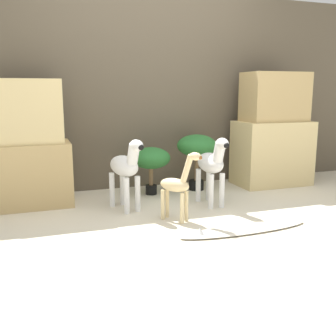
{
  "coord_description": "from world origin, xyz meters",
  "views": [
    {
      "loc": [
        -1.29,
        -2.87,
        1.11
      ],
      "look_at": [
        -0.09,
        0.6,
        0.38
      ],
      "focal_mm": 42.0,
      "sensor_mm": 36.0,
      "label": 1
    }
  ],
  "objects_px": {
    "potted_palm_front": "(151,159)",
    "surfboard": "(243,229)",
    "zebra_right": "(212,164)",
    "potted_palm_back": "(197,148)",
    "giraffe_figurine": "(177,185)",
    "zebra_left": "(126,167)"
  },
  "relations": [
    {
      "from": "potted_palm_front",
      "to": "potted_palm_back",
      "type": "xyz_separation_m",
      "value": [
        0.54,
        0.03,
        0.09
      ]
    },
    {
      "from": "potted_palm_back",
      "to": "surfboard",
      "type": "relative_size",
      "value": 0.55
    },
    {
      "from": "zebra_left",
      "to": "zebra_right",
      "type": "bearing_deg",
      "value": -8.44
    },
    {
      "from": "giraffe_figurine",
      "to": "potted_palm_back",
      "type": "distance_m",
      "value": 1.13
    },
    {
      "from": "zebra_right",
      "to": "giraffe_figurine",
      "type": "bearing_deg",
      "value": -144.73
    },
    {
      "from": "zebra_right",
      "to": "potted_palm_front",
      "type": "height_order",
      "value": "zebra_right"
    },
    {
      "from": "giraffe_figurine",
      "to": "surfboard",
      "type": "bearing_deg",
      "value": -44.05
    },
    {
      "from": "zebra_right",
      "to": "potted_palm_back",
      "type": "xyz_separation_m",
      "value": [
        0.1,
        0.62,
        0.07
      ]
    },
    {
      "from": "zebra_right",
      "to": "potted_palm_front",
      "type": "distance_m",
      "value": 0.74
    },
    {
      "from": "potted_palm_front",
      "to": "surfboard",
      "type": "height_order",
      "value": "potted_palm_front"
    },
    {
      "from": "giraffe_figurine",
      "to": "potted_palm_back",
      "type": "height_order",
      "value": "potted_palm_back"
    },
    {
      "from": "zebra_right",
      "to": "zebra_left",
      "type": "relative_size",
      "value": 1.0
    },
    {
      "from": "giraffe_figurine",
      "to": "surfboard",
      "type": "relative_size",
      "value": 0.54
    },
    {
      "from": "surfboard",
      "to": "zebra_left",
      "type": "bearing_deg",
      "value": 131.13
    },
    {
      "from": "potted_palm_back",
      "to": "giraffe_figurine",
      "type": "bearing_deg",
      "value": -121.47
    },
    {
      "from": "zebra_right",
      "to": "surfboard",
      "type": "relative_size",
      "value": 0.6
    },
    {
      "from": "zebra_left",
      "to": "giraffe_figurine",
      "type": "distance_m",
      "value": 0.58
    },
    {
      "from": "surfboard",
      "to": "potted_palm_front",
      "type": "bearing_deg",
      "value": 105.67
    },
    {
      "from": "zebra_right",
      "to": "surfboard",
      "type": "bearing_deg",
      "value": -94.89
    },
    {
      "from": "zebra_left",
      "to": "potted_palm_front",
      "type": "bearing_deg",
      "value": 50.83
    },
    {
      "from": "zebra_right",
      "to": "surfboard",
      "type": "height_order",
      "value": "zebra_right"
    },
    {
      "from": "zebra_left",
      "to": "giraffe_figurine",
      "type": "height_order",
      "value": "zebra_left"
    }
  ]
}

